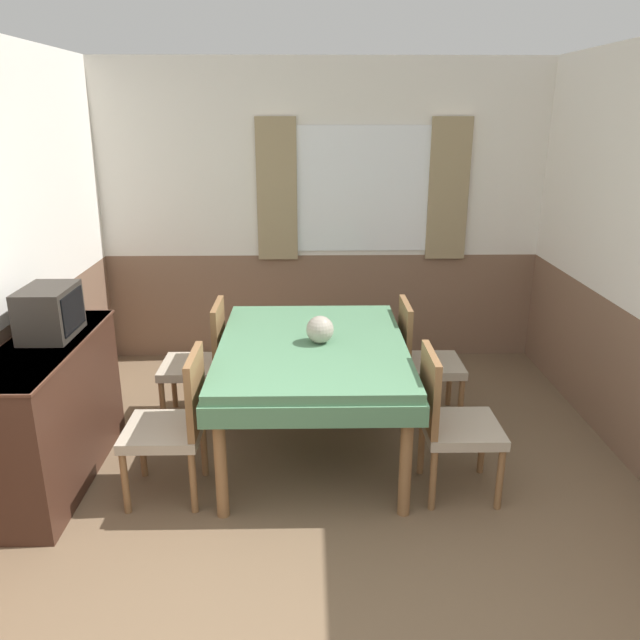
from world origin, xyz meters
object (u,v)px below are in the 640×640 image
object	(u,v)px
chair_right_near	(450,419)
tv	(50,312)
chair_left_far	(202,359)
sideboard	(50,412)
chair_right_far	(422,357)
vase	(320,330)
chair_left_near	(175,421)
dining_table	(312,358)

from	to	relation	value
chair_right_near	tv	xyz separation A→B (m)	(-2.36, 0.33, 0.56)
chair_left_far	tv	bearing A→B (deg)	128.91
chair_left_far	sideboard	bearing A→B (deg)	134.72
chair_right_far	vase	bearing A→B (deg)	-57.20
chair_left_near	tv	world-z (taller)	tv
sideboard	vase	world-z (taller)	vase
chair_right_far	chair_left_near	distance (m)	1.86
dining_table	chair_left_far	size ratio (longest dim) A/B	1.80
chair_right_far	chair_left_far	xyz separation A→B (m)	(-1.59, 0.00, 0.00)
dining_table	chair_left_far	world-z (taller)	chair_left_far
chair_left_near	chair_left_far	bearing A→B (deg)	0.00
dining_table	vase	world-z (taller)	vase
chair_right_near	vase	xyz separation A→B (m)	(-0.75, 0.47, 0.39)
chair_left_near	chair_right_far	bearing A→B (deg)	-59.02
chair_right_far	tv	bearing A→B (deg)	-75.26
tv	sideboard	bearing A→B (deg)	-95.26
chair_right_far	sideboard	distance (m)	2.50
chair_right_near	chair_left_near	size ratio (longest dim) A/B	1.00
chair_left_near	tv	xyz separation A→B (m)	(-0.77, 0.33, 0.56)
dining_table	chair_left_near	distance (m)	0.95
dining_table	chair_right_far	distance (m)	0.95
vase	chair_right_far	bearing A→B (deg)	32.80
dining_table	vase	distance (m)	0.20
tv	vase	world-z (taller)	tv
chair_right_near	chair_right_far	size ratio (longest dim) A/B	1.00
tv	chair_right_far	bearing A→B (deg)	14.74
chair_left_far	chair_left_near	world-z (taller)	same
tv	chair_left_near	bearing A→B (deg)	-23.45
chair_left_near	dining_table	bearing A→B (deg)	-59.02
dining_table	tv	size ratio (longest dim) A/B	3.98
chair_right_near	chair_left_far	world-z (taller)	same
dining_table	chair_right_far	xyz separation A→B (m)	(0.80, 0.48, -0.20)
chair_right_far	vase	size ratio (longest dim) A/B	5.06
dining_table	tv	bearing A→B (deg)	-174.76
dining_table	chair_right_far	size ratio (longest dim) A/B	1.80
chair_right_far	chair_left_far	world-z (taller)	same
chair_right_near	sideboard	distance (m)	2.38
sideboard	vase	distance (m)	1.71
chair_left_near	sideboard	xyz separation A→B (m)	(-0.78, 0.18, -0.03)
dining_table	chair_right_near	world-z (taller)	chair_right_near
vase	sideboard	bearing A→B (deg)	-169.72
chair_right_near	sideboard	size ratio (longest dim) A/B	0.66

